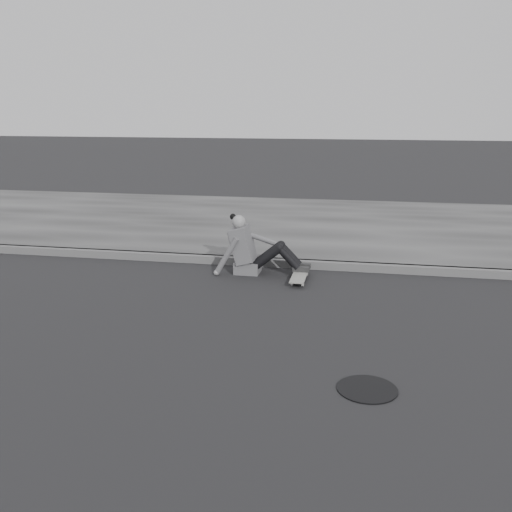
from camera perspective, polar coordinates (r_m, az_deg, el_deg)
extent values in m
plane|color=black|center=(6.38, -2.60, -7.13)|extent=(80.00, 80.00, 0.00)
cube|color=#515151|center=(8.77, 1.32, -0.63)|extent=(24.00, 0.16, 0.12)
cube|color=#393939|center=(11.68, 3.82, 3.19)|extent=(24.00, 6.00, 0.12)
cylinder|color=black|center=(5.15, 11.06, -12.93)|extent=(0.52, 0.52, 0.01)
cylinder|color=#A5A59F|center=(7.82, 3.61, -2.80)|extent=(0.03, 0.05, 0.05)
cylinder|color=#A5A59F|center=(7.81, 4.70, -2.85)|extent=(0.03, 0.05, 0.05)
cylinder|color=#A5A59F|center=(8.32, 4.07, -1.74)|extent=(0.03, 0.05, 0.05)
cylinder|color=#A5A59F|center=(8.30, 5.10, -1.80)|extent=(0.03, 0.05, 0.05)
cube|color=#2D2D30|center=(7.81, 4.15, -2.63)|extent=(0.16, 0.04, 0.03)
cube|color=#2D2D30|center=(8.30, 4.59, -1.58)|extent=(0.16, 0.04, 0.03)
cube|color=slate|center=(8.05, 4.38, -1.92)|extent=(0.20, 0.78, 0.02)
cube|color=#515053|center=(8.40, -0.84, -1.09)|extent=(0.36, 0.34, 0.18)
cube|color=#515053|center=(8.33, -1.32, 1.19)|extent=(0.37, 0.40, 0.57)
cube|color=#515053|center=(8.33, -2.20, 2.03)|extent=(0.14, 0.30, 0.20)
cylinder|color=gray|center=(8.29, -1.67, 2.81)|extent=(0.09, 0.09, 0.08)
sphere|color=gray|center=(8.27, -1.74, 3.43)|extent=(0.20, 0.20, 0.20)
sphere|color=black|center=(8.30, -2.32, 3.95)|extent=(0.09, 0.09, 0.09)
cylinder|color=black|center=(8.21, 1.18, -0.06)|extent=(0.43, 0.13, 0.39)
cylinder|color=black|center=(8.38, 1.39, 0.25)|extent=(0.43, 0.13, 0.39)
cylinder|color=black|center=(8.17, 3.25, -0.19)|extent=(0.35, 0.11, 0.36)
cylinder|color=black|center=(8.34, 3.42, 0.12)|extent=(0.35, 0.11, 0.36)
sphere|color=black|center=(8.15, 2.32, 0.80)|extent=(0.13, 0.13, 0.13)
sphere|color=black|center=(8.32, 2.51, 1.09)|extent=(0.13, 0.13, 0.13)
cube|color=#272727|center=(8.19, 4.52, -1.32)|extent=(0.24, 0.08, 0.07)
cube|color=#272727|center=(8.36, 4.66, -0.99)|extent=(0.24, 0.08, 0.07)
cylinder|color=#515053|center=(8.21, -2.99, -0.04)|extent=(0.38, 0.08, 0.58)
sphere|color=gray|center=(8.31, -3.99, -1.67)|extent=(0.08, 0.08, 0.08)
cylinder|color=#515053|center=(8.43, 0.50, 1.76)|extent=(0.48, 0.08, 0.21)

